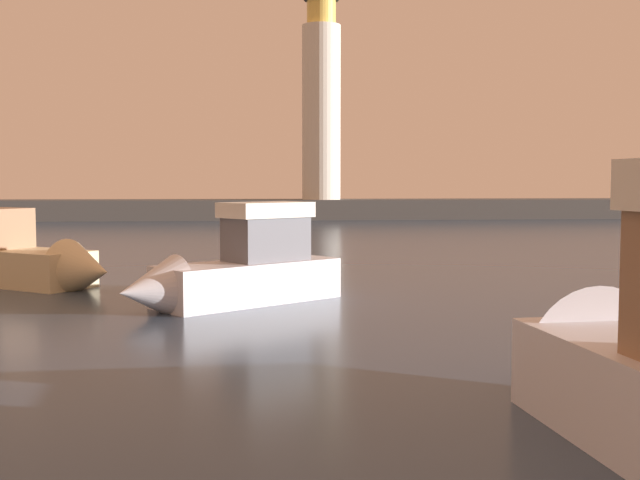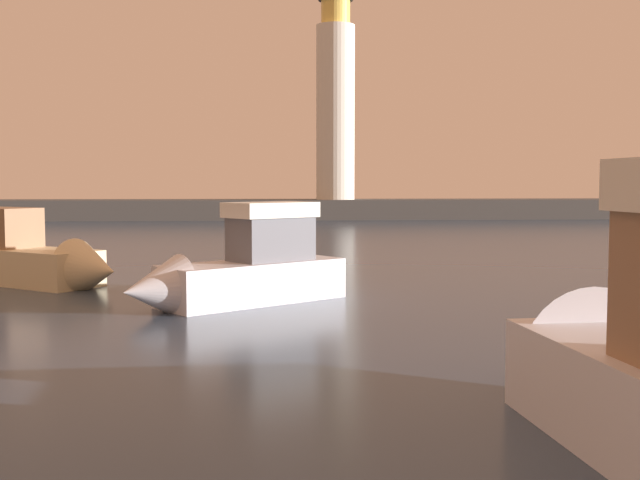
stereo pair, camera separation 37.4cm
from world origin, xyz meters
The scene contains 5 objects.
ground_plane centered at (0.00, 33.30, 0.00)m, with size 220.00×220.00×0.00m, color #2D3D51.
breakwater centered at (0.00, 66.60, 0.86)m, with size 79.57×5.51×1.72m, color #423F3D.
lighthouse centered at (4.10, 66.60, 10.43)m, with size 3.36×3.36×18.40m.
motorboat_0 centered at (-3.03, 18.61, 0.91)m, with size 6.19×5.16×2.94m.
motorboat_2 centered at (-9.63, 23.20, 0.83)m, with size 7.02×5.82×2.72m.
Camera 2 is at (-2.32, -2.30, 3.27)m, focal length 44.13 mm.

